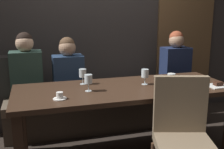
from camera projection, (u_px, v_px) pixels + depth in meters
back_wall_tiled at (96, 10)px, 3.75m from camera, size 6.00×0.12×3.00m
arched_door at (186, 20)px, 4.08m from camera, size 0.90×0.05×2.55m
dining_table at (124, 95)px, 2.80m from camera, size 2.20×0.84×0.74m
banquette_bench at (107, 111)px, 3.55m from camera, size 2.50×0.44×0.45m
chair_near_side at (182, 130)px, 2.21m from camera, size 0.55×0.55×0.98m
diner_redhead at (26, 69)px, 3.17m from camera, size 0.36×0.24×0.81m
diner_bearded at (68, 70)px, 3.28m from camera, size 0.36×0.24×0.75m
diner_far_end at (175, 62)px, 3.68m from camera, size 0.36×0.24×0.79m
wine_glass_center_back at (83, 74)px, 2.87m from camera, size 0.08×0.08×0.16m
wine_glass_far_right at (171, 78)px, 2.66m from camera, size 0.08×0.08×0.16m
wine_glass_near_right at (88, 80)px, 2.62m from camera, size 0.08×0.08×0.16m
wine_glass_end_left at (145, 74)px, 2.86m from camera, size 0.08×0.08×0.16m
espresso_cup at (60, 96)px, 2.40m from camera, size 0.12×0.12×0.06m
dessert_plate at (217, 85)px, 2.80m from camera, size 0.19×0.19×0.05m
folded_napkin at (160, 77)px, 3.21m from camera, size 0.12×0.12×0.01m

